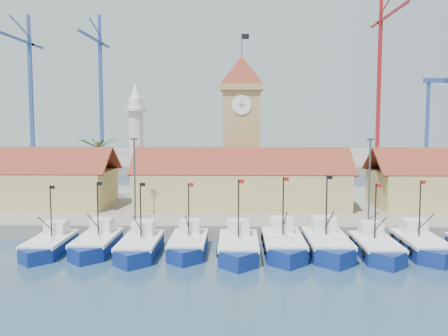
{
  "coord_description": "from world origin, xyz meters",
  "views": [
    {
      "loc": [
        -0.61,
        -42.89,
        12.4
      ],
      "look_at": [
        -2.19,
        18.0,
        6.64
      ],
      "focal_mm": 40.0,
      "sensor_mm": 36.0,
      "label": 1
    }
  ],
  "objects_px": {
    "boat_5": "(284,246)",
    "minaret": "(136,140)",
    "clock_tower": "(241,124)",
    "boat_0": "(49,246)"
  },
  "relations": [
    {
      "from": "boat_5",
      "to": "minaret",
      "type": "height_order",
      "value": "minaret"
    },
    {
      "from": "boat_0",
      "to": "minaret",
      "type": "distance_m",
      "value": 27.2
    },
    {
      "from": "boat_0",
      "to": "minaret",
      "type": "bearing_deg",
      "value": 82.69
    },
    {
      "from": "boat_0",
      "to": "boat_5",
      "type": "bearing_deg",
      "value": 0.72
    },
    {
      "from": "boat_0",
      "to": "minaret",
      "type": "xyz_separation_m",
      "value": [
        3.26,
        25.44,
        9.04
      ]
    },
    {
      "from": "boat_5",
      "to": "clock_tower",
      "type": "bearing_deg",
      "value": 99.26
    },
    {
      "from": "boat_5",
      "to": "minaret",
      "type": "relative_size",
      "value": 0.61
    },
    {
      "from": "boat_0",
      "to": "clock_tower",
      "type": "xyz_separation_m",
      "value": [
        18.26,
        23.44,
        11.27
      ]
    },
    {
      "from": "boat_5",
      "to": "clock_tower",
      "type": "height_order",
      "value": "clock_tower"
    },
    {
      "from": "minaret",
      "to": "boat_0",
      "type": "bearing_deg",
      "value": -97.31
    }
  ]
}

